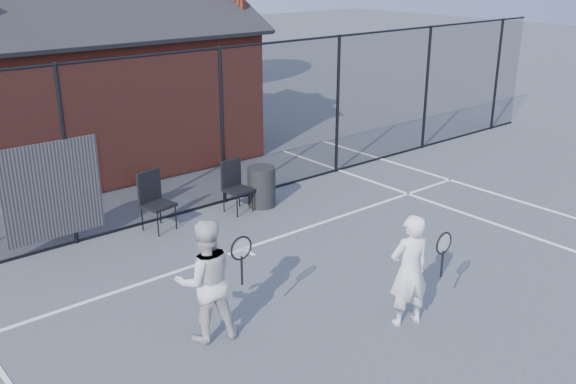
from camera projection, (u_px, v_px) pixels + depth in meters
ground at (379, 325)px, 8.34m from camera, size 80.00×80.00×0.00m
court_lines at (464, 372)px, 7.38m from camera, size 11.02×18.00×0.01m
fence at (161, 142)px, 11.28m from camera, size 22.04×3.00×3.00m
clubhouse at (105, 93)px, 14.60m from camera, size 6.50×4.36×4.19m
player_front at (409, 270)px, 8.14m from camera, size 0.72×0.57×1.52m
player_back at (206, 280)px, 7.82m from camera, size 0.93×0.82×1.59m
chair_left at (158, 203)px, 11.10m from camera, size 0.59×0.60×1.02m
chair_right at (238, 188)px, 11.92m from camera, size 0.50×0.52×0.96m
waste_bin at (262, 187)px, 12.24m from camera, size 0.57×0.57×0.78m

